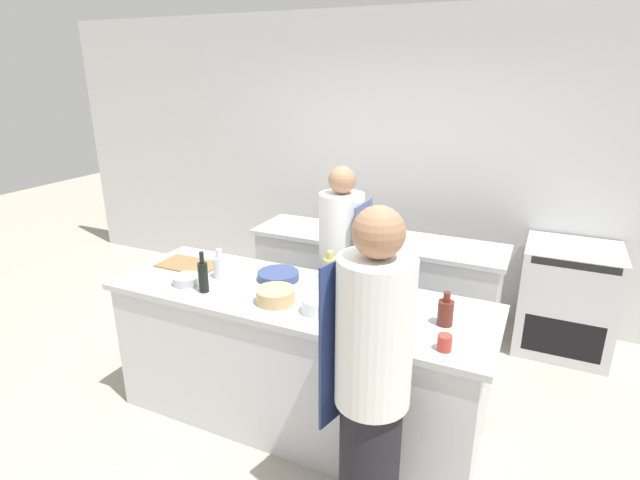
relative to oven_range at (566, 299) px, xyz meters
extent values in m
plane|color=#A89E8E|center=(-1.61, -1.75, -0.46)|extent=(16.00, 16.00, 0.00)
cube|color=silver|center=(-1.61, 0.38, 0.94)|extent=(8.00, 0.06, 2.80)
cube|color=silver|center=(-1.61, -1.75, -0.01)|extent=(2.37, 0.78, 0.89)
cube|color=#B7BABC|center=(-1.61, -1.75, 0.46)|extent=(2.47, 0.81, 0.04)
cube|color=silver|center=(-1.52, -0.49, -0.01)|extent=(2.05, 0.55, 0.89)
cube|color=silver|center=(-1.52, -0.49, 0.46)|extent=(2.13, 0.57, 0.04)
cube|color=silver|center=(0.00, 0.00, 0.00)|extent=(0.73, 0.65, 0.91)
cube|color=black|center=(0.00, -0.32, -0.21)|extent=(0.58, 0.01, 0.32)
cube|color=black|center=(0.00, -0.32, 0.42)|extent=(0.62, 0.01, 0.06)
cylinder|color=black|center=(-0.88, -2.39, -0.05)|extent=(0.30, 0.30, 0.80)
cylinder|color=silver|center=(-0.88, -2.39, 0.70)|extent=(0.35, 0.35, 0.71)
cube|color=navy|center=(-1.06, -2.34, 0.60)|extent=(0.09, 0.33, 0.84)
sphere|color=#9E7051|center=(-0.88, -2.39, 1.18)|extent=(0.23, 0.23, 0.23)
cylinder|color=black|center=(-1.58, -1.09, -0.08)|extent=(0.28, 0.28, 0.75)
cylinder|color=silver|center=(-1.58, -1.09, 0.64)|extent=(0.33, 0.33, 0.69)
cube|color=#4C567F|center=(-1.42, -1.10, 0.54)|extent=(0.02, 0.31, 0.79)
sphere|color=#9E7051|center=(-1.58, -1.09, 1.08)|extent=(0.20, 0.20, 0.20)
cylinder|color=silver|center=(-2.20, -1.74, 0.55)|extent=(0.09, 0.09, 0.15)
cylinder|color=silver|center=(-2.20, -1.74, 0.65)|extent=(0.04, 0.04, 0.06)
cylinder|color=#5B2319|center=(-0.68, -1.76, 0.55)|extent=(0.09, 0.09, 0.14)
cylinder|color=#5B2319|center=(-0.68, -1.76, 0.64)|extent=(0.04, 0.04, 0.06)
cylinder|color=black|center=(-2.16, -1.97, 0.57)|extent=(0.06, 0.06, 0.19)
cylinder|color=black|center=(-2.16, -1.97, 0.71)|extent=(0.03, 0.03, 0.08)
cylinder|color=#2D5175|center=(-0.91, -1.69, 0.58)|extent=(0.08, 0.08, 0.21)
cylinder|color=#2D5175|center=(-0.91, -1.69, 0.72)|extent=(0.04, 0.04, 0.08)
cylinder|color=#B2A84C|center=(-1.52, -1.43, 0.54)|extent=(0.09, 0.09, 0.14)
cylinder|color=#B2A84C|center=(-1.52, -1.43, 0.64)|extent=(0.04, 0.04, 0.05)
cylinder|color=white|center=(-1.38, -1.92, 0.52)|extent=(0.19, 0.19, 0.09)
cylinder|color=navy|center=(-1.83, -1.60, 0.50)|extent=(0.28, 0.28, 0.05)
cylinder|color=#B7BABC|center=(-2.34, -1.92, 0.50)|extent=(0.18, 0.18, 0.06)
cylinder|color=tan|center=(-1.67, -1.91, 0.52)|extent=(0.24, 0.24, 0.09)
cylinder|color=#B2382D|center=(-0.63, -2.02, 0.52)|extent=(0.07, 0.07, 0.08)
cube|color=olive|center=(-2.53, -1.66, 0.48)|extent=(0.43, 0.26, 0.01)
camera|label=1|loc=(-0.27, -4.27, 1.83)|focal=28.00mm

